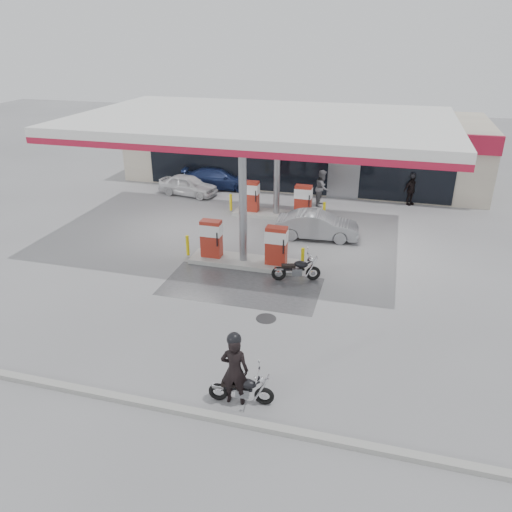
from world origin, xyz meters
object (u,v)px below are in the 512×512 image
at_px(sedan_white, 188,185).
at_px(parked_car_left, 220,178).
at_px(main_motorcycle, 242,390).
at_px(biker_main, 235,370).
at_px(pump_island_far, 276,203).
at_px(pump_island_near, 243,248).
at_px(hatchback_silver, 317,225).
at_px(parked_motorcycle, 297,270).
at_px(biker_walking, 411,190).
at_px(attendant, 322,188).

xyz_separation_m(sedan_white, parked_car_left, (1.36, 1.80, 0.04)).
bearing_deg(main_motorcycle, biker_main, -178.98).
relative_size(pump_island_far, parked_car_left, 1.16).
distance_m(pump_island_near, hatchback_silver, 4.40).
xyz_separation_m(parked_motorcycle, biker_walking, (4.31, 10.70, 0.41)).
bearing_deg(pump_island_far, sedan_white, 159.41).
relative_size(main_motorcycle, parked_motorcycle, 0.93).
relative_size(attendant, biker_walking, 1.17).
distance_m(parked_motorcycle, hatchback_silver, 4.50).
distance_m(pump_island_far, parked_car_left, 6.02).
xyz_separation_m(sedan_white, hatchback_silver, (8.39, -4.60, 0.03)).
xyz_separation_m(parked_motorcycle, hatchback_silver, (0.08, 4.50, 0.19)).
bearing_deg(pump_island_far, pump_island_near, -90.00).
xyz_separation_m(pump_island_far, parked_motorcycle, (2.45, -6.90, -0.27)).
bearing_deg(pump_island_near, biker_main, -74.80).
xyz_separation_m(pump_island_far, sedan_white, (-5.86, 2.20, -0.11)).
distance_m(pump_island_far, biker_main, 14.40).
distance_m(biker_main, attendant, 16.64).
height_order(biker_main, parked_motorcycle, biker_main).
bearing_deg(sedan_white, biker_walking, -73.21).
relative_size(pump_island_far, biker_walking, 3.01).
bearing_deg(biker_walking, parked_car_left, 135.42).
bearing_deg(pump_island_far, biker_walking, 29.35).
height_order(main_motorcycle, parked_motorcycle, parked_motorcycle).
height_order(main_motorcycle, hatchback_silver, hatchback_silver).
bearing_deg(main_motorcycle, pump_island_near, 99.11).
height_order(parked_car_left, biker_walking, biker_walking).
xyz_separation_m(pump_island_near, parked_car_left, (-4.50, 10.00, -0.07)).
relative_size(hatchback_silver, parked_car_left, 0.86).
bearing_deg(pump_island_far, parked_car_left, 138.37).
height_order(sedan_white, parked_car_left, parked_car_left).
xyz_separation_m(pump_island_near, biker_main, (2.23, -8.22, 0.29)).
distance_m(pump_island_near, parked_car_left, 10.97).
distance_m(sedan_white, parked_car_left, 2.25).
height_order(pump_island_near, parked_motorcycle, pump_island_near).
bearing_deg(parked_motorcycle, pump_island_far, 93.14).
bearing_deg(parked_motorcycle, sedan_white, 116.00).
xyz_separation_m(hatchback_silver, biker_walking, (4.23, 6.20, 0.22)).
distance_m(parked_motorcycle, attendant, 9.35).
bearing_deg(parked_car_left, pump_island_far, -138.87).
distance_m(parked_motorcycle, biker_walking, 11.54).
bearing_deg(main_motorcycle, attendant, 84.02).
bearing_deg(hatchback_silver, biker_main, 173.78).
distance_m(pump_island_far, sedan_white, 6.26).
height_order(attendant, hatchback_silver, attendant).
relative_size(sedan_white, hatchback_silver, 0.93).
relative_size(main_motorcycle, parked_car_left, 0.40).
xyz_separation_m(parked_car_left, biker_walking, (11.26, -0.20, 0.21)).
xyz_separation_m(pump_island_near, attendant, (2.02, 8.42, 0.29)).
relative_size(parked_motorcycle, biker_walking, 1.11).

